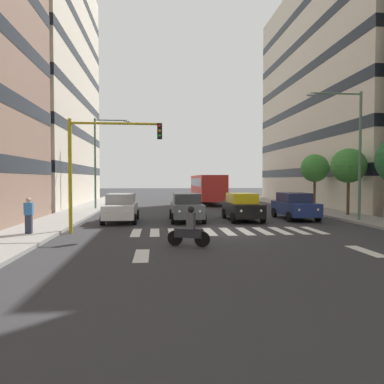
{
  "coord_description": "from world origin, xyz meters",
  "views": [
    {
      "loc": [
        3.51,
        18.17,
        2.6
      ],
      "look_at": [
        1.32,
        -4.64,
        1.81
      ],
      "focal_mm": 34.76,
      "sensor_mm": 36.0,
      "label": 1
    }
  ],
  "objects_px": {
    "motorcycle_with_rider": "(189,230)",
    "car_1": "(242,207)",
    "bus_behind_traffic": "(207,186)",
    "pedestrian_waiting": "(29,215)",
    "street_tree_2": "(315,168)",
    "car_0": "(295,206)",
    "car_3": "(121,207)",
    "street_tree_1": "(349,166)",
    "street_lamp_left": "(351,141)",
    "traffic_light_gantry": "(97,156)",
    "car_2": "(187,207)",
    "street_lamp_right": "(101,154)"
  },
  "relations": [
    {
      "from": "car_0",
      "to": "traffic_light_gantry",
      "type": "relative_size",
      "value": 0.81
    },
    {
      "from": "car_1",
      "to": "street_lamp_left",
      "type": "height_order",
      "value": "street_lamp_left"
    },
    {
      "from": "car_0",
      "to": "street_tree_1",
      "type": "xyz_separation_m",
      "value": [
        -4.22,
        -1.1,
        2.64
      ]
    },
    {
      "from": "car_2",
      "to": "street_lamp_right",
      "type": "bearing_deg",
      "value": -54.09
    },
    {
      "from": "car_3",
      "to": "traffic_light_gantry",
      "type": "relative_size",
      "value": 0.81
    },
    {
      "from": "bus_behind_traffic",
      "to": "car_0",
      "type": "bearing_deg",
      "value": 102.76
    },
    {
      "from": "car_1",
      "to": "car_3",
      "type": "xyz_separation_m",
      "value": [
        7.52,
        0.08,
        0.0
      ]
    },
    {
      "from": "car_3",
      "to": "street_lamp_left",
      "type": "distance_m",
      "value": 14.39
    },
    {
      "from": "car_2",
      "to": "motorcycle_with_rider",
      "type": "height_order",
      "value": "car_2"
    },
    {
      "from": "car_1",
      "to": "street_lamp_right",
      "type": "relative_size",
      "value": 0.59
    },
    {
      "from": "street_tree_1",
      "to": "street_tree_2",
      "type": "relative_size",
      "value": 1.01
    },
    {
      "from": "motorcycle_with_rider",
      "to": "car_1",
      "type": "bearing_deg",
      "value": -115.36
    },
    {
      "from": "bus_behind_traffic",
      "to": "street_lamp_right",
      "type": "relative_size",
      "value": 1.39
    },
    {
      "from": "car_3",
      "to": "car_2",
      "type": "bearing_deg",
      "value": -178.91
    },
    {
      "from": "car_1",
      "to": "bus_behind_traffic",
      "type": "relative_size",
      "value": 0.42
    },
    {
      "from": "car_1",
      "to": "traffic_light_gantry",
      "type": "height_order",
      "value": "traffic_light_gantry"
    },
    {
      "from": "motorcycle_with_rider",
      "to": "street_tree_2",
      "type": "relative_size",
      "value": 0.36
    },
    {
      "from": "car_1",
      "to": "car_2",
      "type": "bearing_deg",
      "value": 0.13
    },
    {
      "from": "car_1",
      "to": "motorcycle_with_rider",
      "type": "xyz_separation_m",
      "value": [
        4.11,
        8.67,
        -0.24
      ]
    },
    {
      "from": "traffic_light_gantry",
      "to": "bus_behind_traffic",
      "type": "bearing_deg",
      "value": -111.63
    },
    {
      "from": "street_lamp_left",
      "to": "pedestrian_waiting",
      "type": "distance_m",
      "value": 18.18
    },
    {
      "from": "bus_behind_traffic",
      "to": "car_1",
      "type": "bearing_deg",
      "value": 90.0
    },
    {
      "from": "bus_behind_traffic",
      "to": "street_tree_2",
      "type": "distance_m",
      "value": 12.26
    },
    {
      "from": "bus_behind_traffic",
      "to": "pedestrian_waiting",
      "type": "height_order",
      "value": "bus_behind_traffic"
    },
    {
      "from": "street_lamp_left",
      "to": "street_tree_1",
      "type": "xyz_separation_m",
      "value": [
        -1.56,
        -3.17,
        -1.34
      ]
    },
    {
      "from": "street_lamp_right",
      "to": "pedestrian_waiting",
      "type": "bearing_deg",
      "value": 85.71
    },
    {
      "from": "street_tree_2",
      "to": "car_1",
      "type": "bearing_deg",
      "value": 41.04
    },
    {
      "from": "car_2",
      "to": "street_tree_1",
      "type": "bearing_deg",
      "value": -172.46
    },
    {
      "from": "car_0",
      "to": "car_1",
      "type": "xyz_separation_m",
      "value": [
        3.56,
        0.39,
        0.0
      ]
    },
    {
      "from": "car_1",
      "to": "street_lamp_left",
      "type": "xyz_separation_m",
      "value": [
        -6.21,
        1.69,
        3.98
      ]
    },
    {
      "from": "street_tree_2",
      "to": "car_3",
      "type": "bearing_deg",
      "value": 23.95
    },
    {
      "from": "car_1",
      "to": "pedestrian_waiting",
      "type": "xyz_separation_m",
      "value": [
        11.12,
        5.59,
        0.11
      ]
    },
    {
      "from": "car_1",
      "to": "pedestrian_waiting",
      "type": "relative_size",
      "value": 2.72
    },
    {
      "from": "car_0",
      "to": "motorcycle_with_rider",
      "type": "bearing_deg",
      "value": 49.76
    },
    {
      "from": "traffic_light_gantry",
      "to": "street_tree_1",
      "type": "height_order",
      "value": "traffic_light_gantry"
    },
    {
      "from": "car_3",
      "to": "street_lamp_right",
      "type": "height_order",
      "value": "street_lamp_right"
    },
    {
      "from": "bus_behind_traffic",
      "to": "motorcycle_with_rider",
      "type": "distance_m",
      "value": 25.14
    },
    {
      "from": "car_0",
      "to": "street_tree_2",
      "type": "height_order",
      "value": "street_tree_2"
    },
    {
      "from": "traffic_light_gantry",
      "to": "street_tree_1",
      "type": "xyz_separation_m",
      "value": [
        -15.98,
        -6.08,
        -0.19
      ]
    },
    {
      "from": "car_0",
      "to": "car_3",
      "type": "height_order",
      "value": "same"
    },
    {
      "from": "street_lamp_left",
      "to": "street_tree_2",
      "type": "relative_size",
      "value": 1.7
    },
    {
      "from": "street_tree_1",
      "to": "car_0",
      "type": "bearing_deg",
      "value": 14.57
    },
    {
      "from": "car_0",
      "to": "traffic_light_gantry",
      "type": "bearing_deg",
      "value": 22.95
    },
    {
      "from": "bus_behind_traffic",
      "to": "street_tree_1",
      "type": "xyz_separation_m",
      "value": [
        -7.77,
        14.62,
        1.66
      ]
    },
    {
      "from": "car_3",
      "to": "motorcycle_with_rider",
      "type": "height_order",
      "value": "car_3"
    },
    {
      "from": "street_tree_1",
      "to": "bus_behind_traffic",
      "type": "bearing_deg",
      "value": -61.99
    },
    {
      "from": "street_tree_1",
      "to": "pedestrian_waiting",
      "type": "distance_m",
      "value": 20.33
    },
    {
      "from": "car_3",
      "to": "bus_behind_traffic",
      "type": "height_order",
      "value": "bus_behind_traffic"
    },
    {
      "from": "car_1",
      "to": "street_lamp_left",
      "type": "relative_size",
      "value": 0.58
    },
    {
      "from": "motorcycle_with_rider",
      "to": "street_tree_1",
      "type": "height_order",
      "value": "street_tree_1"
    }
  ]
}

